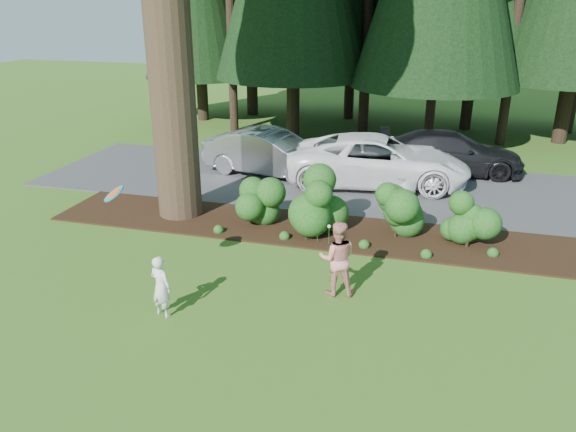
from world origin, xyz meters
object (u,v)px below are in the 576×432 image
(car_silver_wagon, at_px, (270,153))
(adult, at_px, (337,258))
(frisbee, at_px, (114,194))
(child, at_px, (161,286))
(car_dark_suv, at_px, (450,153))
(car_white_suv, at_px, (378,160))

(car_silver_wagon, height_order, adult, adult)
(car_silver_wagon, bearing_deg, frisbee, -170.33)
(child, relative_size, adult, 0.78)
(car_dark_suv, relative_size, adult, 3.07)
(child, relative_size, frisbee, 2.68)
(child, bearing_deg, adult, -132.55)
(car_white_suv, relative_size, adult, 3.65)
(car_white_suv, bearing_deg, adult, 173.72)
(car_white_suv, distance_m, car_dark_suv, 3.13)
(car_white_suv, bearing_deg, car_silver_wagon, 81.34)
(car_silver_wagon, bearing_deg, adult, -142.02)
(car_silver_wagon, height_order, child, car_silver_wagon)
(car_dark_suv, bearing_deg, adult, 161.54)
(car_silver_wagon, relative_size, frisbee, 10.01)
(car_white_suv, xyz_separation_m, car_dark_suv, (2.32, 2.10, -0.10))
(car_silver_wagon, relative_size, car_dark_suv, 0.95)
(car_white_suv, height_order, car_dark_suv, car_white_suv)
(car_silver_wagon, distance_m, car_white_suv, 3.81)
(frisbee, bearing_deg, child, -18.95)
(car_silver_wagon, relative_size, adult, 2.92)
(child, bearing_deg, car_dark_suv, -97.14)
(car_silver_wagon, bearing_deg, car_dark_suv, -60.45)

